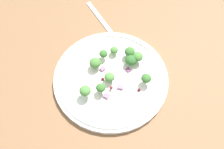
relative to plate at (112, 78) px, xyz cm
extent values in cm
cube|color=brown|center=(-0.11, 0.30, -1.86)|extent=(180.00, 180.00, 2.00)
cylinder|color=white|center=(0.00, 0.00, -0.26)|extent=(28.61, 28.61, 1.20)
torus|color=white|center=(0.00, 0.00, 0.34)|extent=(27.32, 27.32, 1.00)
cylinder|color=white|center=(0.00, 0.00, 0.44)|extent=(16.59, 16.59, 0.20)
cylinder|color=#8EB77A|center=(-6.53, 4.56, 1.57)|extent=(1.02, 1.02, 1.02)
ellipsoid|color=#4C843D|center=(-6.53, 4.56, 2.78)|extent=(2.71, 2.71, 2.03)
cylinder|color=#9EC684|center=(4.87, 3.76, 1.49)|extent=(0.81, 0.81, 0.81)
ellipsoid|color=#386B2D|center=(4.87, 3.76, 2.46)|extent=(2.16, 2.16, 1.62)
cylinder|color=#9EC684|center=(1.67, 4.89, 1.08)|extent=(1.09, 1.09, 1.09)
ellipsoid|color=#477A38|center=(1.67, 4.89, 2.39)|extent=(2.90, 2.90, 2.17)
cylinder|color=#8EB77A|center=(6.44, -4.77, 1.37)|extent=(1.01, 1.01, 1.01)
ellipsoid|color=#477A38|center=(6.44, -4.77, 2.59)|extent=(2.69, 2.69, 2.02)
cylinder|color=#ADD18E|center=(0.99, -8.31, 1.51)|extent=(0.91, 0.91, 0.91)
ellipsoid|color=#386B2D|center=(0.99, -8.31, 2.61)|extent=(2.44, 2.44, 1.83)
cylinder|color=#8EB77A|center=(-4.64, 1.33, 1.57)|extent=(0.85, 0.85, 0.85)
ellipsoid|color=#386B2D|center=(-4.64, 1.33, 2.59)|extent=(2.28, 2.28, 1.71)
cylinder|color=#ADD18E|center=(7.33, -2.46, 1.41)|extent=(0.98, 0.98, 0.98)
ellipsoid|color=#386B2D|center=(7.33, -2.46, 2.59)|extent=(2.62, 2.62, 1.96)
cylinder|color=#ADD18E|center=(5.08, -3.40, 1.00)|extent=(1.08, 1.08, 1.08)
ellipsoid|color=#2D6028|center=(5.08, -3.40, 2.30)|extent=(2.89, 2.89, 2.16)
cylinder|color=#ADD18E|center=(6.99, 1.58, 1.09)|extent=(0.77, 0.77, 0.77)
ellipsoid|color=#477A38|center=(6.99, 1.58, 2.02)|extent=(2.06, 2.06, 1.55)
cylinder|color=#8EB77A|center=(-1.09, 0.74, 1.12)|extent=(0.93, 0.93, 0.93)
ellipsoid|color=#4C843D|center=(-1.09, 0.74, 2.24)|extent=(2.49, 2.49, 1.87)
sphere|color=maroon|center=(-3.27, -0.81, 1.31)|extent=(0.76, 0.76, 0.76)
sphere|color=#4C0A14|center=(-1.64, -7.31, 0.76)|extent=(0.77, 0.77, 0.77)
sphere|color=#4C0A14|center=(-1.31, 1.98, 0.77)|extent=(0.77, 0.77, 0.77)
cube|color=#843D75|center=(-3.64, 2.48, 0.53)|extent=(1.05, 0.90, 0.34)
cube|color=#A35B93|center=(-2.15, -2.82, 0.96)|extent=(1.43, 1.54, 0.41)
cube|color=#843D75|center=(2.45, -7.74, 1.07)|extent=(1.55, 1.46, 0.60)
cube|color=#843D75|center=(3.10, -3.28, 0.73)|extent=(1.44, 1.41, 0.59)
cube|color=#A35B93|center=(-5.45, -0.30, 0.95)|extent=(1.43, 1.54, 0.40)
cube|color=#A35B93|center=(1.41, 2.94, 0.96)|extent=(1.47, 1.45, 0.46)
cube|color=silver|center=(18.20, 9.02, -0.61)|extent=(10.87, 12.00, 0.50)
cube|color=silver|center=(12.02, 2.08, -0.61)|extent=(4.19, 4.28, 0.50)
camera|label=1|loc=(-33.11, -10.18, 61.39)|focal=45.25mm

